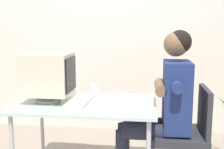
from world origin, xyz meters
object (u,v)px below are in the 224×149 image
object	(u,v)px
office_chair	(186,130)
desk_mug	(93,89)
desk	(87,109)
crt_monitor	(48,74)
person_seated	(163,103)
keyboard	(80,100)

from	to	relation	value
office_chair	desk_mug	world-z (taller)	office_chair
desk	crt_monitor	bearing A→B (deg)	-179.21
desk	person_seated	distance (m)	0.66
crt_monitor	person_seated	xyz separation A→B (m)	(1.00, 0.04, -0.23)
crt_monitor	person_seated	size ratio (longest dim) A/B	0.31
keyboard	desk_mug	bearing A→B (deg)	77.53
desk	crt_monitor	xyz separation A→B (m)	(-0.34, -0.00, 0.30)
desk	keyboard	size ratio (longest dim) A/B	2.62
desk	person_seated	bearing A→B (deg)	3.14
keyboard	office_chair	world-z (taller)	office_chair
crt_monitor	office_chair	world-z (taller)	crt_monitor
desk	desk_mug	bearing A→B (deg)	88.82
office_chair	person_seated	xyz separation A→B (m)	(-0.20, 0.00, 0.23)
desk	keyboard	world-z (taller)	keyboard
person_seated	crt_monitor	bearing A→B (deg)	-177.66
office_chair	person_seated	world-z (taller)	person_seated
crt_monitor	keyboard	xyz separation A→B (m)	(0.28, 0.00, -0.23)
keyboard	office_chair	distance (m)	0.94
crt_monitor	desk_mug	xyz separation A→B (m)	(0.35, 0.29, -0.19)
desk	desk_mug	distance (m)	0.31
desk_mug	crt_monitor	bearing A→B (deg)	-139.85
crt_monitor	keyboard	world-z (taller)	crt_monitor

